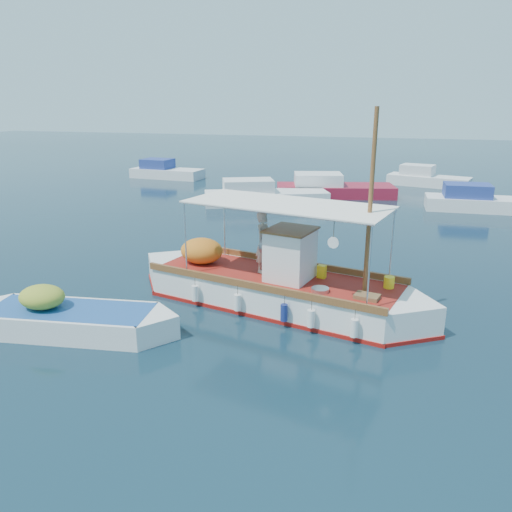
# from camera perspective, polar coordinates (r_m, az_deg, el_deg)

# --- Properties ---
(ground) EXTENTS (160.00, 160.00, 0.00)m
(ground) POSITION_cam_1_polar(r_m,az_deg,el_deg) (16.10, 3.44, -6.20)
(ground) COLOR black
(ground) RESTS_ON ground
(fishing_caique) EXTENTS (10.38, 4.56, 6.49)m
(fishing_caique) POSITION_cam_1_polar(r_m,az_deg,el_deg) (16.39, 1.97, -3.55)
(fishing_caique) COLOR white
(fishing_caique) RESTS_ON ground
(dinghy) EXTENTS (6.44, 2.43, 1.58)m
(dinghy) POSITION_cam_1_polar(r_m,az_deg,el_deg) (15.48, -20.58, -7.00)
(dinghy) COLOR white
(dinghy) RESTS_ON ground
(bg_boat_nw) EXTENTS (8.19, 5.31, 1.80)m
(bg_boat_nw) POSITION_cam_1_polar(r_m,az_deg,el_deg) (32.48, 0.74, 6.84)
(bg_boat_nw) COLOR silver
(bg_boat_nw) RESTS_ON ground
(bg_boat_n) EXTENTS (8.51, 4.69, 1.80)m
(bg_boat_n) POSITION_cam_1_polar(r_m,az_deg,el_deg) (35.46, 8.61, 7.54)
(bg_boat_n) COLOR maroon
(bg_boat_n) RESTS_ON ground
(bg_boat_ne) EXTENTS (6.77, 2.42, 1.80)m
(bg_boat_ne) POSITION_cam_1_polar(r_m,az_deg,el_deg) (33.36, 24.19, 5.60)
(bg_boat_ne) COLOR silver
(bg_boat_ne) RESTS_ON ground
(bg_boat_far_w) EXTENTS (6.33, 2.72, 1.80)m
(bg_boat_far_w) POSITION_cam_1_polar(r_m,az_deg,el_deg) (44.37, -10.33, 9.40)
(bg_boat_far_w) COLOR silver
(bg_boat_far_w) RESTS_ON ground
(bg_boat_far_n) EXTENTS (6.43, 3.53, 1.80)m
(bg_boat_far_n) POSITION_cam_1_polar(r_m,az_deg,el_deg) (41.70, 18.86, 8.27)
(bg_boat_far_n) COLOR silver
(bg_boat_far_n) RESTS_ON ground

